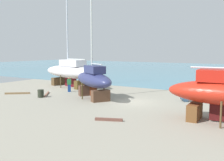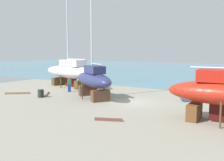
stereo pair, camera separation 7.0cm
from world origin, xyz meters
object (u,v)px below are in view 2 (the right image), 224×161
at_px(sailboat_large_starboard, 224,93).
at_px(barrel_tar_black, 41,93).
at_px(sailboat_small_center, 71,71).
at_px(sailboat_far_slipway, 93,80).
at_px(worker, 69,84).
at_px(barrel_rust_near, 185,98).

height_order(sailboat_large_starboard, barrel_tar_black, sailboat_large_starboard).
relative_size(sailboat_small_center, sailboat_large_starboard, 1.08).
relative_size(sailboat_large_starboard, barrel_tar_black, 16.32).
xyz_separation_m(sailboat_far_slipway, sailboat_small_center, (-7.36, 5.14, 0.13)).
bearing_deg(sailboat_small_center, sailboat_far_slipway, 157.64).
distance_m(sailboat_large_starboard, worker, 17.48).
bearing_deg(sailboat_far_slipway, barrel_rust_near, -125.06).
distance_m(sailboat_far_slipway, sailboat_small_center, 8.98).
height_order(sailboat_large_starboard, barrel_rust_near, sailboat_large_starboard).
bearing_deg(worker, barrel_tar_black, 132.86).
bearing_deg(worker, barrel_rust_near, -128.58).
xyz_separation_m(sailboat_small_center, worker, (2.72, -3.40, -1.11)).
distance_m(sailboat_small_center, sailboat_large_starboard, 21.09).
bearing_deg(barrel_tar_black, worker, 88.27).
height_order(worker, barrel_tar_black, worker).
height_order(sailboat_far_slipway, sailboat_large_starboard, sailboat_large_starboard).
bearing_deg(barrel_tar_black, sailboat_large_starboard, -0.88).
height_order(sailboat_far_slipway, worker, sailboat_far_slipway).
distance_m(worker, barrel_rust_near, 12.75).
bearing_deg(worker, sailboat_small_center, -6.73).
relative_size(sailboat_far_slipway, barrel_tar_black, 14.13).
height_order(worker, barrel_rust_near, worker).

